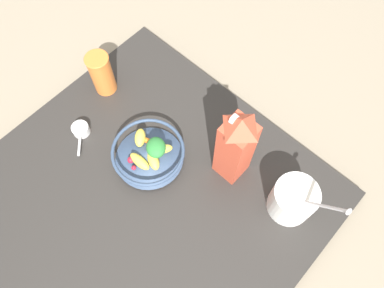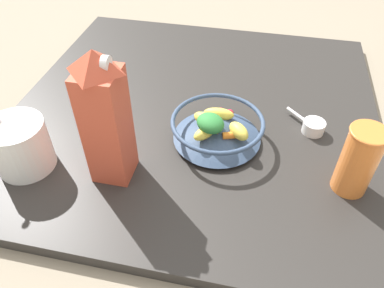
% 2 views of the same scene
% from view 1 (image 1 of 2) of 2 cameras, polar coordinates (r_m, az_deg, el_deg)
% --- Properties ---
extents(ground_plane, '(6.00, 6.00, 0.00)m').
position_cam_1_polar(ground_plane, '(1.11, -7.68, -9.14)').
color(ground_plane, gray).
extents(countertop, '(0.92, 0.92, 0.03)m').
position_cam_1_polar(countertop, '(1.10, -7.78, -8.92)').
color(countertop, '#2D2B28').
rests_on(countertop, ground_plane).
extents(fruit_bowl, '(0.21, 0.21, 0.09)m').
position_cam_1_polar(fruit_bowl, '(1.09, -6.59, -1.46)').
color(fruit_bowl, '#384C6B').
rests_on(fruit_bowl, countertop).
extents(milk_carton, '(0.08, 0.08, 0.29)m').
position_cam_1_polar(milk_carton, '(0.98, 6.65, -0.42)').
color(milk_carton, '#CC4C33').
rests_on(milk_carton, countertop).
extents(yogurt_tub, '(0.12, 0.17, 0.25)m').
position_cam_1_polar(yogurt_tub, '(1.05, 15.19, -8.13)').
color(yogurt_tub, white).
rests_on(yogurt_tub, countertop).
extents(drinking_cup, '(0.07, 0.07, 0.15)m').
position_cam_1_polar(drinking_cup, '(1.21, -13.65, 10.48)').
color(drinking_cup, orange).
rests_on(drinking_cup, countertop).
extents(measuring_scoop, '(0.09, 0.09, 0.03)m').
position_cam_1_polar(measuring_scoop, '(1.19, -16.59, 2.03)').
color(measuring_scoop, white).
rests_on(measuring_scoop, countertop).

